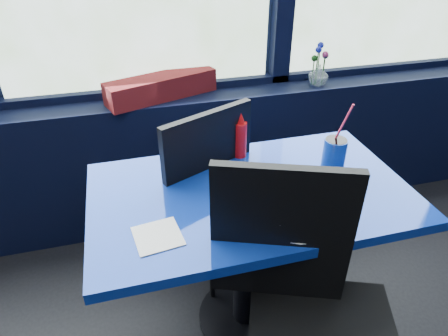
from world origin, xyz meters
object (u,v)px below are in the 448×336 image
flower_vase (319,72)px  chair_near_back (215,185)px  near_table (249,227)px  planter_box (162,87)px  food_basket (305,214)px  soda_cup (334,155)px  ketchup_bottle (240,137)px  chair_near_front (305,302)px

flower_vase → chair_near_back: bearing=-145.6°
near_table → flower_vase: (0.67, 0.83, 0.30)m
near_table → planter_box: bearing=103.9°
planter_box → chair_near_back: bearing=-93.7°
planter_box → flower_vase: bearing=-21.8°
food_basket → chair_near_back: bearing=98.4°
near_table → chair_near_back: (-0.06, 0.32, 0.00)m
planter_box → soda_cup: 1.01m
ketchup_bottle → chair_near_back: bearing=147.4°
near_table → flower_vase: flower_vase is taller
soda_cup → food_basket: bearing=-132.6°
chair_near_front → flower_vase: (0.62, 1.24, 0.28)m
chair_near_back → food_basket: (0.18, -0.54, 0.21)m
planter_box → soda_cup: bearing=-74.4°
chair_near_back → soda_cup: size_ratio=3.24×
chair_near_front → ketchup_bottle: bearing=112.5°
near_table → soda_cup: soda_cup is taller
chair_near_back → soda_cup: soda_cup is taller
ketchup_bottle → chair_near_front: bearing=-88.7°
ketchup_bottle → near_table: bearing=-97.5°
planter_box → food_basket: bearing=-92.3°
flower_vase → ketchup_bottle: flower_vase is taller
near_table → planter_box: (-0.21, 0.87, 0.29)m
food_basket → ketchup_bottle: 0.49m
flower_vase → ketchup_bottle: bearing=-138.3°
near_table → chair_near_front: 0.42m
chair_near_front → ketchup_bottle: (-0.02, 0.67, 0.25)m
food_basket → soda_cup: (0.24, 0.26, 0.04)m
near_table → ketchup_bottle: 0.38m
food_basket → ketchup_bottle: ketchup_bottle is taller
near_table → soda_cup: (0.36, 0.04, 0.26)m
near_table → flower_vase: bearing=50.9°
ketchup_bottle → food_basket: bearing=-80.6°
chair_near_front → chair_near_back: 0.74m
planter_box → food_basket: planter_box is taller
chair_near_back → planter_box: 0.64m
soda_cup → planter_box: bearing=124.6°
food_basket → flower_vase: bearing=52.1°
chair_near_back → flower_vase: flower_vase is taller
chair_near_front → soda_cup: soda_cup is taller
chair_near_front → ketchup_bottle: 0.72m
chair_near_front → flower_vase: bearing=84.5°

